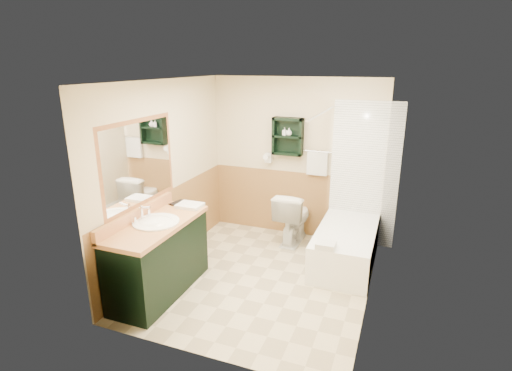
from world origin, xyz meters
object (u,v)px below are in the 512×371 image
(soap_bottle_a, at_px, (285,134))
(toilet, at_px, (293,217))
(bathtub, at_px, (346,246))
(hair_dryer, at_px, (269,158))
(soap_bottle_b, at_px, (289,133))
(vanity_book, at_px, (174,195))
(vanity, at_px, (159,258))
(wall_shelf, at_px, (288,136))

(soap_bottle_a, bearing_deg, toilet, -42.98)
(bathtub, bearing_deg, hair_dryer, 153.69)
(hair_dryer, distance_m, soap_bottle_b, 0.52)
(toilet, bearing_deg, hair_dryer, -24.64)
(soap_bottle_a, xyz_separation_m, soap_bottle_b, (0.07, 0.00, 0.02))
(toilet, height_order, vanity_book, vanity_book)
(vanity, bearing_deg, toilet, 60.50)
(wall_shelf, xyz_separation_m, toilet, (0.18, -0.21, -1.16))
(wall_shelf, relative_size, toilet, 0.70)
(toilet, height_order, soap_bottle_b, soap_bottle_b)
(wall_shelf, bearing_deg, bathtub, -31.58)
(soap_bottle_a, bearing_deg, wall_shelf, 6.12)
(hair_dryer, relative_size, toilet, 0.31)
(wall_shelf, bearing_deg, vanity_book, -125.99)
(vanity, relative_size, vanity_book, 6.47)
(bathtub, height_order, soap_bottle_a, soap_bottle_a)
(toilet, xyz_separation_m, soap_bottle_a, (-0.22, 0.21, 1.21))
(wall_shelf, distance_m, vanity, 2.55)
(bathtub, distance_m, soap_bottle_a, 1.83)
(wall_shelf, relative_size, hair_dryer, 2.29)
(soap_bottle_a, bearing_deg, vanity_book, -124.87)
(vanity_book, xyz_separation_m, soap_bottle_a, (1.01, 1.45, 0.61))
(toilet, bearing_deg, vanity, 62.41)
(toilet, distance_m, soap_bottle_b, 1.25)
(bathtub, xyz_separation_m, toilet, (-0.85, 0.42, 0.14))
(wall_shelf, bearing_deg, soap_bottle_a, -173.88)
(hair_dryer, xyz_separation_m, vanity_book, (-0.76, -1.48, -0.22))
(hair_dryer, height_order, vanity_book, hair_dryer)
(vanity_book, bearing_deg, wall_shelf, 67.60)
(vanity_book, distance_m, soap_bottle_a, 1.88)
(vanity, distance_m, bathtub, 2.43)
(vanity_book, bearing_deg, hair_dryer, 76.48)
(vanity, relative_size, bathtub, 0.92)
(wall_shelf, distance_m, soap_bottle_b, 0.06)
(wall_shelf, relative_size, vanity_book, 2.58)
(vanity, bearing_deg, vanity_book, 104.28)
(hair_dryer, relative_size, soap_bottle_b, 2.17)
(hair_dryer, distance_m, vanity_book, 1.68)
(bathtub, distance_m, soap_bottle_b, 1.80)
(bathtub, height_order, toilet, toilet)
(wall_shelf, height_order, soap_bottle_b, wall_shelf)
(vanity_book, bearing_deg, soap_bottle_a, 68.73)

